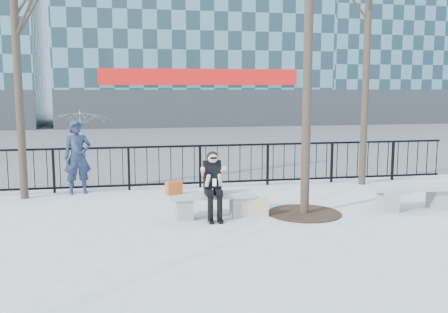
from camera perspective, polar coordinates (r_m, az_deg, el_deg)
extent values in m
plane|color=#9A9A95|center=(10.01, -1.39, -6.94)|extent=(120.00, 120.00, 0.00)
cube|color=#474747|center=(24.72, -7.20, 1.93)|extent=(60.00, 23.00, 0.01)
cube|color=black|center=(12.73, -3.66, 1.21)|extent=(14.00, 0.05, 0.05)
cube|color=black|center=(12.87, -3.62, -3.04)|extent=(14.00, 0.05, 0.05)
cube|color=#2D2D30|center=(31.86, -2.67, 5.48)|extent=(18.00, 0.08, 2.40)
cube|color=red|center=(31.78, -2.68, 9.08)|extent=(12.60, 0.12, 1.00)
cube|color=#2D2D30|center=(38.22, 23.56, 5.24)|extent=(16.00, 0.08, 2.40)
cylinder|color=black|center=(10.13, 9.65, 14.53)|extent=(0.18, 0.18, 7.50)
cylinder|color=black|center=(12.29, -22.60, 10.52)|extent=(0.18, 0.18, 6.50)
cylinder|color=black|center=(13.62, 16.02, 11.56)|extent=(0.18, 0.18, 7.00)
cylinder|color=black|center=(10.39, 9.17, -6.41)|extent=(1.50, 1.50, 0.02)
cube|color=gray|center=(9.88, -4.55, -5.95)|extent=(0.32, 0.38, 0.40)
cube|color=gray|center=(10.06, 1.72, -5.68)|extent=(0.32, 0.38, 0.40)
cube|color=gray|center=(9.90, -1.40, -4.45)|extent=(1.65, 0.46, 0.09)
cube|color=gray|center=(10.99, 18.19, -4.84)|extent=(0.34, 0.40, 0.43)
cube|color=gray|center=(11.60, 23.26, -4.43)|extent=(0.34, 0.40, 0.43)
cube|color=gray|center=(11.24, 20.86, -3.33)|extent=(1.76, 0.49, 0.10)
cube|color=#B84D16|center=(9.79, -5.75, -3.58)|extent=(0.35, 0.26, 0.26)
cube|color=beige|center=(10.01, 3.86, -5.77)|extent=(0.43, 0.19, 0.40)
imported|color=black|center=(12.51, -16.40, -0.09)|extent=(0.73, 0.56, 1.78)
imported|color=#CBD930|center=(16.48, -16.11, 1.93)|extent=(2.45, 2.48, 1.86)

